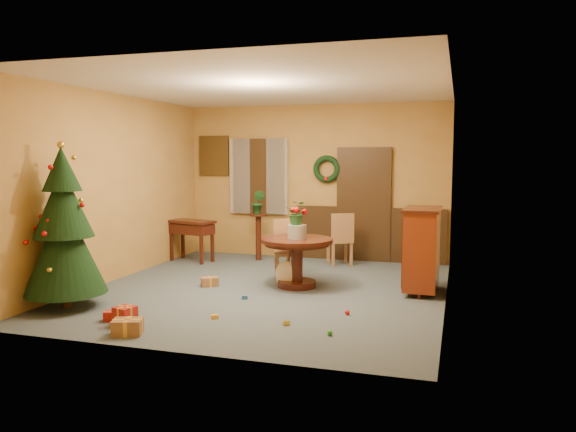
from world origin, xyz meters
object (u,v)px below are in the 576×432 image
at_px(chair_near, 287,248).
at_px(sideboard, 422,247).
at_px(christmas_tree, 64,230).
at_px(dining_table, 297,253).
at_px(writing_desk, 192,230).

relative_size(chair_near, sideboard, 0.78).
distance_m(christmas_tree, sideboard, 4.82).
height_order(dining_table, christmas_tree, christmas_tree).
xyz_separation_m(christmas_tree, sideboard, (4.30, 2.15, -0.36)).
distance_m(christmas_tree, writing_desk, 3.40).
height_order(christmas_tree, writing_desk, christmas_tree).
bearing_deg(chair_near, sideboard, -6.02).
bearing_deg(writing_desk, sideboard, -16.21).
height_order(dining_table, writing_desk, writing_desk).
bearing_deg(christmas_tree, writing_desk, 88.69).
bearing_deg(writing_desk, christmas_tree, -91.31).
height_order(chair_near, writing_desk, chair_near).
xyz_separation_m(dining_table, writing_desk, (-2.44, 1.42, 0.07)).
relative_size(dining_table, christmas_tree, 0.50).
bearing_deg(sideboard, dining_table, -173.88).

